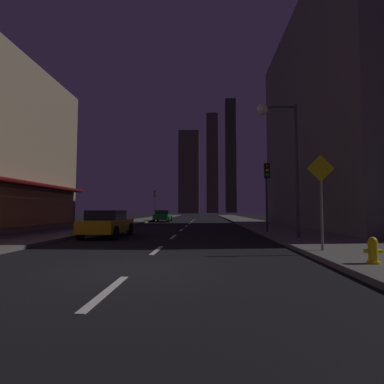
{
  "coord_description": "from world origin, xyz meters",
  "views": [
    {
      "loc": [
        1.77,
        -7.07,
        1.47
      ],
      "look_at": [
        0.0,
        29.7,
        3.83
      ],
      "focal_mm": 26.34,
      "sensor_mm": 36.0,
      "label": 1
    }
  ],
  "objects_px": {
    "street_lamp_right": "(279,137)",
    "traffic_light_near_right": "(267,182)",
    "traffic_light_far_left": "(155,198)",
    "pedestrian_crossing_sign": "(321,193)",
    "fire_hydrant_far_left": "(113,222)",
    "car_parked_far": "(163,216)",
    "car_parked_near": "(107,223)",
    "fire_hydrant_yellow_near": "(373,251)"
  },
  "relations": [
    {
      "from": "traffic_light_near_right",
      "to": "street_lamp_right",
      "type": "bearing_deg",
      "value": -92.01
    },
    {
      "from": "traffic_light_far_left",
      "to": "street_lamp_right",
      "type": "relative_size",
      "value": 0.64
    },
    {
      "from": "car_parked_near",
      "to": "fire_hydrant_far_left",
      "type": "height_order",
      "value": "car_parked_near"
    },
    {
      "from": "car_parked_far",
      "to": "street_lamp_right",
      "type": "bearing_deg",
      "value": -67.22
    },
    {
      "from": "traffic_light_near_right",
      "to": "car_parked_near",
      "type": "bearing_deg",
      "value": -167.64
    },
    {
      "from": "traffic_light_far_left",
      "to": "pedestrian_crossing_sign",
      "type": "bearing_deg",
      "value": -70.12
    },
    {
      "from": "traffic_light_near_right",
      "to": "fire_hydrant_far_left",
      "type": "bearing_deg",
      "value": 152.3
    },
    {
      "from": "fire_hydrant_far_left",
      "to": "traffic_light_far_left",
      "type": "height_order",
      "value": "traffic_light_far_left"
    },
    {
      "from": "street_lamp_right",
      "to": "pedestrian_crossing_sign",
      "type": "distance_m",
      "value": 5.28
    },
    {
      "from": "fire_hydrant_far_left",
      "to": "street_lamp_right",
      "type": "distance_m",
      "value": 15.39
    },
    {
      "from": "fire_hydrant_yellow_near",
      "to": "street_lamp_right",
      "type": "bearing_deg",
      "value": 94.53
    },
    {
      "from": "car_parked_far",
      "to": "pedestrian_crossing_sign",
      "type": "distance_m",
      "value": 27.32
    },
    {
      "from": "traffic_light_far_left",
      "to": "fire_hydrant_far_left",
      "type": "bearing_deg",
      "value": -91.35
    },
    {
      "from": "car_parked_far",
      "to": "fire_hydrant_yellow_near",
      "type": "xyz_separation_m",
      "value": [
        9.5,
        -27.95,
        -0.29
      ]
    },
    {
      "from": "fire_hydrant_far_left",
      "to": "fire_hydrant_yellow_near",
      "type": "bearing_deg",
      "value": -53.54
    },
    {
      "from": "fire_hydrant_far_left",
      "to": "street_lamp_right",
      "type": "relative_size",
      "value": 0.1
    },
    {
      "from": "car_parked_near",
      "to": "traffic_light_far_left",
      "type": "bearing_deg",
      "value": 94.35
    },
    {
      "from": "fire_hydrant_yellow_near",
      "to": "street_lamp_right",
      "type": "relative_size",
      "value": 0.1
    },
    {
      "from": "traffic_light_far_left",
      "to": "pedestrian_crossing_sign",
      "type": "distance_m",
      "value": 32.67
    },
    {
      "from": "car_parked_near",
      "to": "fire_hydrant_yellow_near",
      "type": "relative_size",
      "value": 6.48
    },
    {
      "from": "car_parked_near",
      "to": "fire_hydrant_far_left",
      "type": "bearing_deg",
      "value": 106.08
    },
    {
      "from": "car_parked_far",
      "to": "traffic_light_far_left",
      "type": "bearing_deg",
      "value": 110.77
    },
    {
      "from": "car_parked_far",
      "to": "street_lamp_right",
      "type": "height_order",
      "value": "street_lamp_right"
    },
    {
      "from": "fire_hydrant_far_left",
      "to": "street_lamp_right",
      "type": "height_order",
      "value": "street_lamp_right"
    },
    {
      "from": "fire_hydrant_far_left",
      "to": "traffic_light_far_left",
      "type": "bearing_deg",
      "value": 88.65
    },
    {
      "from": "car_parked_far",
      "to": "car_parked_near",
      "type": "bearing_deg",
      "value": -90.0
    },
    {
      "from": "car_parked_near",
      "to": "car_parked_far",
      "type": "xyz_separation_m",
      "value": [
        0.0,
        19.96,
        0.0
      ]
    },
    {
      "from": "car_parked_far",
      "to": "fire_hydrant_yellow_near",
      "type": "distance_m",
      "value": 29.53
    },
    {
      "from": "car_parked_far",
      "to": "pedestrian_crossing_sign",
      "type": "relative_size",
      "value": 1.34
    },
    {
      "from": "car_parked_far",
      "to": "pedestrian_crossing_sign",
      "type": "xyz_separation_m",
      "value": [
        9.2,
        -25.69,
        1.28
      ]
    },
    {
      "from": "street_lamp_right",
      "to": "traffic_light_near_right",
      "type": "bearing_deg",
      "value": 87.99
    },
    {
      "from": "car_parked_far",
      "to": "street_lamp_right",
      "type": "distance_m",
      "value": 23.59
    },
    {
      "from": "traffic_light_near_right",
      "to": "car_parked_far",
      "type": "bearing_deg",
      "value": 116.86
    },
    {
      "from": "pedestrian_crossing_sign",
      "to": "traffic_light_near_right",
      "type": "bearing_deg",
      "value": 90.74
    },
    {
      "from": "car_parked_far",
      "to": "pedestrian_crossing_sign",
      "type": "height_order",
      "value": "pedestrian_crossing_sign"
    },
    {
      "from": "car_parked_far",
      "to": "fire_hydrant_far_left",
      "type": "bearing_deg",
      "value": -100.86
    },
    {
      "from": "traffic_light_far_left",
      "to": "pedestrian_crossing_sign",
      "type": "height_order",
      "value": "traffic_light_far_left"
    },
    {
      "from": "fire_hydrant_far_left",
      "to": "pedestrian_crossing_sign",
      "type": "bearing_deg",
      "value": -50.0
    },
    {
      "from": "fire_hydrant_far_left",
      "to": "pedestrian_crossing_sign",
      "type": "relative_size",
      "value": 0.21
    },
    {
      "from": "car_parked_near",
      "to": "fire_hydrant_yellow_near",
      "type": "bearing_deg",
      "value": -40.07
    },
    {
      "from": "car_parked_near",
      "to": "car_parked_far",
      "type": "relative_size",
      "value": 1.0
    },
    {
      "from": "fire_hydrant_yellow_near",
      "to": "fire_hydrant_far_left",
      "type": "xyz_separation_m",
      "value": [
        -11.8,
        15.97,
        0.0
      ]
    }
  ]
}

